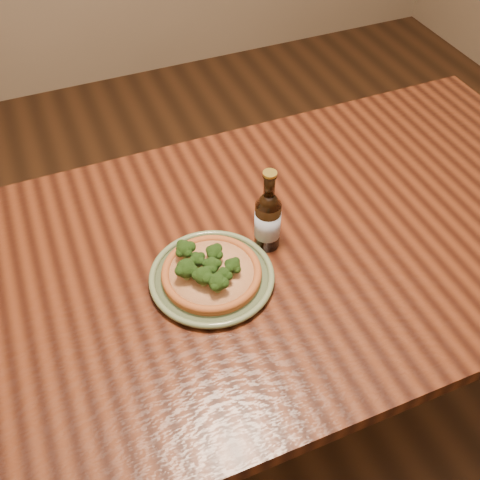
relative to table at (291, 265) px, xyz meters
name	(u,v)px	position (x,y,z in m)	size (l,w,h in m)	color
ground	(291,421)	(0.00, -0.10, -0.66)	(4.50, 4.50, 0.00)	#382111
table	(291,265)	(0.00, 0.00, 0.00)	(1.60, 0.90, 0.75)	#4C2110
plate	(212,277)	(-0.22, -0.04, 0.10)	(0.27, 0.27, 0.02)	#60704D
pizza	(210,272)	(-0.22, -0.04, 0.12)	(0.22, 0.22, 0.07)	#A05324
beer_bottle	(268,219)	(-0.06, 0.01, 0.17)	(0.06, 0.06, 0.21)	black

